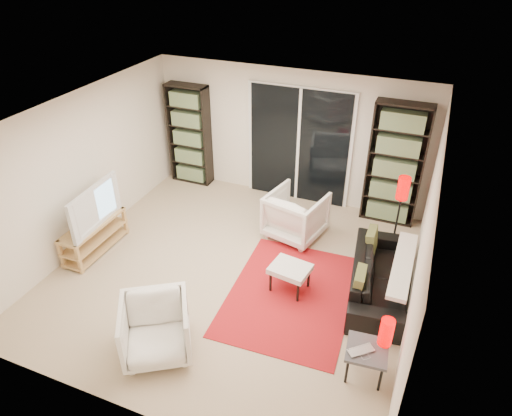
# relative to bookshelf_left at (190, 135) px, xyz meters

# --- Properties ---
(floor) EXTENTS (5.00, 5.00, 0.00)m
(floor) POSITION_rel_bookshelf_left_xyz_m (1.95, -2.33, -0.98)
(floor) COLOR #C4AD8A
(floor) RESTS_ON ground
(wall_back) EXTENTS (5.00, 0.02, 2.40)m
(wall_back) POSITION_rel_bookshelf_left_xyz_m (1.95, 0.17, 0.22)
(wall_back) COLOR silver
(wall_back) RESTS_ON ground
(wall_front) EXTENTS (5.00, 0.02, 2.40)m
(wall_front) POSITION_rel_bookshelf_left_xyz_m (1.95, -4.83, 0.22)
(wall_front) COLOR silver
(wall_front) RESTS_ON ground
(wall_left) EXTENTS (0.02, 5.00, 2.40)m
(wall_left) POSITION_rel_bookshelf_left_xyz_m (-0.55, -2.33, 0.22)
(wall_left) COLOR silver
(wall_left) RESTS_ON ground
(wall_right) EXTENTS (0.02, 5.00, 2.40)m
(wall_right) POSITION_rel_bookshelf_left_xyz_m (4.45, -2.33, 0.22)
(wall_right) COLOR silver
(wall_right) RESTS_ON ground
(ceiling) EXTENTS (5.00, 5.00, 0.02)m
(ceiling) POSITION_rel_bookshelf_left_xyz_m (1.95, -2.33, 1.42)
(ceiling) COLOR white
(ceiling) RESTS_ON wall_back
(sliding_door) EXTENTS (1.92, 0.08, 2.16)m
(sliding_door) POSITION_rel_bookshelf_left_xyz_m (2.15, 0.13, 0.07)
(sliding_door) COLOR white
(sliding_door) RESTS_ON ground
(bookshelf_left) EXTENTS (0.80, 0.30, 1.95)m
(bookshelf_left) POSITION_rel_bookshelf_left_xyz_m (0.00, 0.00, 0.00)
(bookshelf_left) COLOR black
(bookshelf_left) RESTS_ON ground
(bookshelf_right) EXTENTS (0.90, 0.30, 2.10)m
(bookshelf_right) POSITION_rel_bookshelf_left_xyz_m (3.85, -0.00, 0.07)
(bookshelf_right) COLOR black
(bookshelf_right) RESTS_ON ground
(tv_stand) EXTENTS (0.38, 1.20, 0.50)m
(tv_stand) POSITION_rel_bookshelf_left_xyz_m (-0.27, -2.65, -0.71)
(tv_stand) COLOR tan
(tv_stand) RESTS_ON floor
(tv) EXTENTS (0.22, 1.15, 0.66)m
(tv) POSITION_rel_bookshelf_left_xyz_m (-0.25, -2.65, -0.15)
(tv) COLOR black
(tv) RESTS_ON tv_stand
(rug) EXTENTS (1.76, 2.31, 0.01)m
(rug) POSITION_rel_bookshelf_left_xyz_m (2.91, -2.49, -0.97)
(rug) COLOR #AC151A
(rug) RESTS_ON floor
(sofa) EXTENTS (0.96, 1.98, 0.56)m
(sofa) POSITION_rel_bookshelf_left_xyz_m (4.01, -1.96, -0.70)
(sofa) COLOR black
(sofa) RESTS_ON floor
(armchair_back) EXTENTS (1.01, 1.03, 0.79)m
(armchair_back) POSITION_rel_bookshelf_left_xyz_m (2.51, -1.08, -0.58)
(armchair_back) COLOR silver
(armchair_back) RESTS_ON floor
(armchair_front) EXTENTS (1.09, 1.09, 0.73)m
(armchair_front) POSITION_rel_bookshelf_left_xyz_m (1.74, -4.03, -0.61)
(armchair_front) COLOR silver
(armchair_front) RESTS_ON floor
(ottoman) EXTENTS (0.59, 0.51, 0.40)m
(ottoman) POSITION_rel_bookshelf_left_xyz_m (2.85, -2.38, -0.63)
(ottoman) COLOR silver
(ottoman) RESTS_ON floor
(side_table) EXTENTS (0.50, 0.50, 0.40)m
(side_table) POSITION_rel_bookshelf_left_xyz_m (4.10, -3.43, -0.62)
(side_table) COLOR #444449
(side_table) RESTS_ON floor
(laptop) EXTENTS (0.35, 0.34, 0.02)m
(laptop) POSITION_rel_bookshelf_left_xyz_m (4.06, -3.52, -0.56)
(laptop) COLOR silver
(laptop) RESTS_ON side_table
(table_lamp) EXTENTS (0.16, 0.16, 0.35)m
(table_lamp) POSITION_rel_bookshelf_left_xyz_m (4.26, -3.27, -0.40)
(table_lamp) COLOR #F20000
(table_lamp) RESTS_ON side_table
(floor_lamp) EXTENTS (0.20, 0.20, 1.30)m
(floor_lamp) POSITION_rel_bookshelf_left_xyz_m (4.07, -0.90, 0.01)
(floor_lamp) COLOR black
(floor_lamp) RESTS_ON floor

